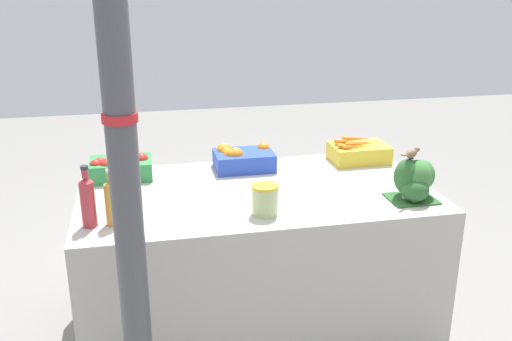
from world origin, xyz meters
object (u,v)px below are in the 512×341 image
Objects in this scene: orange_crate at (241,158)px; juice_bottle_ruby at (88,201)px; juice_bottle_amber at (113,201)px; carrot_crate at (358,152)px; broccoli_pile at (414,179)px; apple_crate at (121,166)px; sparrow_bird at (412,153)px; pickle_jar at (265,199)px; support_pole at (122,144)px.

orange_crate is 1.17× the size of juice_bottle_ruby.
juice_bottle_ruby reaches higher than juice_bottle_amber.
orange_crate and carrot_crate have the same top height.
juice_bottle_ruby reaches higher than broccoli_pile.
carrot_crate is 0.59m from broccoli_pile.
sparrow_bird reaches higher than apple_crate.
broccoli_pile is at bearing -39.49° from orange_crate.
pickle_jar is (-0.68, -0.61, 0.01)m from carrot_crate.
sparrow_bird reaches higher than pickle_jar.
carrot_crate is at bearing 0.10° from apple_crate.
pickle_jar is 0.72m from sparrow_bird.
broccoli_pile is (1.30, 0.50, -0.40)m from support_pole.
support_pole reaches higher than juice_bottle_ruby.
juice_bottle_amber is 1.99× the size of sparrow_bird.
juice_bottle_ruby is 0.10m from juice_bottle_amber.
broccoli_pile is 1.84× the size of sparrow_bird.
orange_crate is 0.67m from carrot_crate.
carrot_crate is (1.26, 1.08, -0.45)m from support_pole.
support_pole is 1.17m from apple_crate.
juice_bottle_ruby is at bearing -157.76° from carrot_crate.
orange_crate is 0.92m from broccoli_pile.
pickle_jar is (0.75, -0.03, -0.05)m from juice_bottle_ruby.
juice_bottle_ruby reaches higher than sparrow_bird.
carrot_crate is at bearing 23.73° from juice_bottle_amber.
support_pole is at bearing -158.98° from broccoli_pile.
pickle_jar is at bearing -137.90° from carrot_crate.
orange_crate is 1.00× the size of carrot_crate.
apple_crate is 2.54× the size of sparrow_bird.
sparrow_bird is at bearing 171.17° from broccoli_pile.
juice_bottle_amber is at bearing -179.96° from broccoli_pile.
sparrow_bird is (1.33, -0.58, 0.17)m from apple_crate.
apple_crate is at bearing 78.05° from juice_bottle_ruby.
support_pole is 9.36× the size of juice_bottle_ruby.
support_pole reaches higher than pickle_jar.
juice_bottle_ruby is (-0.17, 0.50, -0.38)m from support_pole.
carrot_crate is (1.31, 0.00, -0.01)m from apple_crate.
broccoli_pile is 0.72m from pickle_jar.
juice_bottle_amber is (-0.66, -0.59, 0.05)m from orange_crate.
support_pole reaches higher than juice_bottle_amber.
pickle_jar is 1.10× the size of sparrow_bird.
apple_crate is 0.88m from pickle_jar.
orange_crate is 0.62m from pickle_jar.
orange_crate is at bearing 0.47° from apple_crate.
apple_crate is at bearing 156.68° from broccoli_pile.
pickle_jar is (-0.72, -0.03, -0.03)m from broccoli_pile.
orange_crate is 1.27× the size of juice_bottle_amber.
juice_bottle_ruby reaches higher than carrot_crate.
apple_crate is at bearing 135.82° from pickle_jar.
pickle_jar is (-0.01, -0.62, 0.01)m from orange_crate.
carrot_crate is at bearing 42.10° from pickle_jar.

